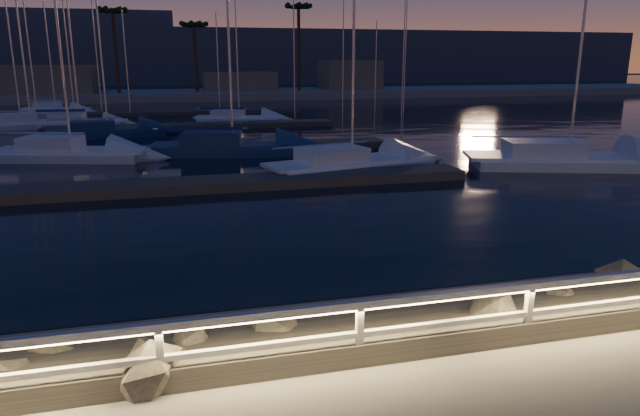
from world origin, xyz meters
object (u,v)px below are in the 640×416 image
Objects in this scene: sailboat_c at (348,163)px; sailboat_d at (563,158)px; sailboat_g at (228,146)px; sailboat_k at (105,131)px; guard_rail at (292,326)px; sailboat_i at (77,122)px; sailboat_l at (237,118)px; sailboat_f at (67,152)px; sailboat_j at (28,123)px; sailboat_m at (54,109)px.

sailboat_d is (10.78, -1.58, 0.02)m from sailboat_c.
sailboat_g reaches higher than sailboat_k.
guard_rail is 3.65× the size of sailboat_i.
sailboat_i is at bearing -158.00° from sailboat_l.
sailboat_i is 12.73m from sailboat_l.
sailboat_f is 16.04m from sailboat_i.
sailboat_c is at bearing 70.28° from guard_rail.
sailboat_k is at bearing -61.76° from sailboat_j.
sailboat_i reaches higher than guard_rail.
sailboat_d reaches higher than guard_rail.
sailboat_d is 38.67m from sailboat_j.
sailboat_d is 1.25× the size of sailboat_k.
sailboat_d is 35.77m from sailboat_i.
guard_rail is at bearing -82.48° from sailboat_g.
sailboat_j is 16.33m from sailboat_l.
sailboat_d is 1.50× the size of sailboat_m.
sailboat_i is at bearing 110.15° from sailboat_c.
sailboat_c is at bearing -61.73° from sailboat_k.
sailboat_l is at bearing 82.61° from sailboat_c.
sailboat_g reaches higher than sailboat_l.
sailboat_d is at bearing -22.02° from sailboat_c.
sailboat_g is at bearing -47.41° from sailboat_m.
sailboat_l is at bearing 73.04° from sailboat_f.
sailboat_k is (-6.11, 34.54, -0.95)m from guard_rail.
sailboat_m is (-19.46, 36.90, -0.03)m from sailboat_c.
sailboat_g is 21.60m from sailboat_j.
sailboat_m reaches higher than guard_rail.
sailboat_c reaches higher than sailboat_k.
sailboat_l is at bearing 27.17° from sailboat_k.
sailboat_k is at bearing -125.63° from sailboat_l.
sailboat_i is 1.07× the size of sailboat_m.
sailboat_j is 13.75m from sailboat_m.
sailboat_j is 1.19× the size of sailboat_m.
sailboat_l reaches higher than guard_rail.
sailboat_g is at bearing 14.16° from sailboat_f.
sailboat_j is at bearing -70.72° from sailboat_m.
guard_rail is at bearing -77.46° from sailboat_l.
sailboat_f reaches higher than sailboat_k.
sailboat_c is 15.26m from sailboat_f.
sailboat_m is at bearing 117.16° from sailboat_f.
sailboat_g reaches higher than sailboat_m.
sailboat_g is 1.14× the size of sailboat_k.
sailboat_j is at bearing 158.38° from sailboat_d.
sailboat_c is at bearing -49.39° from sailboat_i.
sailboat_d reaches higher than sailboat_i.
sailboat_c is 1.04× the size of sailboat_f.
sailboat_i is 7.03m from sailboat_k.
sailboat_k reaches higher than sailboat_m.
sailboat_k is 1.20× the size of sailboat_m.
sailboat_l reaches higher than sailboat_m.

